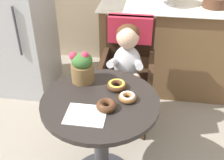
% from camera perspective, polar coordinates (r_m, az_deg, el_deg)
% --- Properties ---
extents(cafe_table, '(0.72, 0.72, 0.72)m').
position_cam_1_polar(cafe_table, '(1.82, -2.29, -9.37)').
color(cafe_table, '#282321').
rests_on(cafe_table, ground).
extents(wicker_chair, '(0.42, 0.45, 0.95)m').
position_cam_1_polar(wicker_chair, '(2.31, 3.38, 4.81)').
color(wicker_chair, '#332114').
rests_on(wicker_chair, ground).
extents(seated_child, '(0.27, 0.32, 0.73)m').
position_cam_1_polar(seated_child, '(2.15, 3.00, 3.75)').
color(seated_child, silver).
rests_on(seated_child, ground).
extents(paper_napkin, '(0.23, 0.19, 0.00)m').
position_cam_1_polar(paper_napkin, '(1.58, -5.38, -7.10)').
color(paper_napkin, white).
rests_on(paper_napkin, cafe_table).
extents(donut_front, '(0.12, 0.12, 0.04)m').
position_cam_1_polar(donut_front, '(1.60, -1.14, -5.14)').
color(donut_front, '#4C2D19').
rests_on(donut_front, cafe_table).
extents(donut_mid, '(0.13, 0.13, 0.04)m').
position_cam_1_polar(donut_mid, '(1.77, 0.99, -1.03)').
color(donut_mid, '#4C2D19').
rests_on(donut_mid, cafe_table).
extents(donut_side, '(0.11, 0.11, 0.04)m').
position_cam_1_polar(donut_side, '(1.67, 3.17, -3.47)').
color(donut_side, '#936033').
rests_on(donut_side, cafe_table).
extents(flower_vase, '(0.16, 0.15, 0.22)m').
position_cam_1_polar(flower_vase, '(1.81, -6.09, 2.70)').
color(flower_vase, brown).
rests_on(flower_vase, cafe_table).
extents(display_counter, '(1.56, 0.62, 0.90)m').
position_cam_1_polar(display_counter, '(2.92, 13.22, 6.32)').
color(display_counter, brown).
rests_on(display_counter, ground).
extents(round_layer_cake, '(0.22, 0.22, 0.12)m').
position_cam_1_polar(round_layer_cake, '(2.77, 20.27, 14.70)').
color(round_layer_cake, '#4C2D1E').
rests_on(round_layer_cake, display_counter).
extents(refrigerator, '(0.64, 0.63, 1.70)m').
position_cam_1_polar(refrigerator, '(2.89, -19.74, 13.48)').
color(refrigerator, '#B7BABF').
rests_on(refrigerator, ground).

